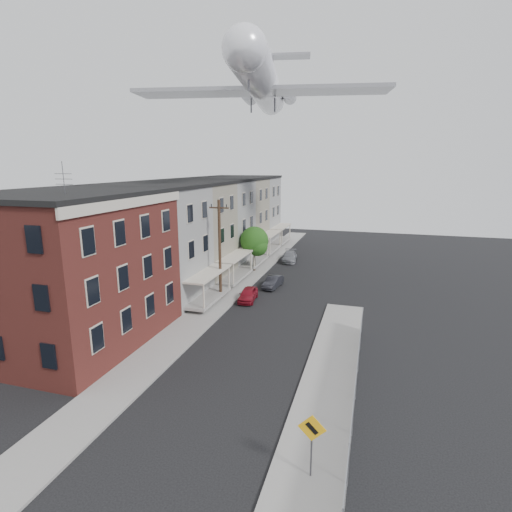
{
  "coord_description": "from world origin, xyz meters",
  "views": [
    {
      "loc": [
        7.32,
        -14.32,
        11.97
      ],
      "look_at": [
        0.73,
        7.96,
        6.63
      ],
      "focal_mm": 28.0,
      "sensor_mm": 36.0,
      "label": 1
    }
  ],
  "objects_px": {
    "airplane": "(263,84)",
    "street_tree": "(255,242)",
    "car_far": "(290,256)",
    "utility_pole": "(220,249)",
    "car_near": "(248,294)",
    "car_mid": "(273,282)",
    "warning_sign": "(312,436)"
  },
  "relations": [
    {
      "from": "utility_pole",
      "to": "airplane",
      "type": "distance_m",
      "value": 17.66
    },
    {
      "from": "car_near",
      "to": "car_far",
      "type": "relative_size",
      "value": 0.8
    },
    {
      "from": "airplane",
      "to": "car_near",
      "type": "bearing_deg",
      "value": -82.53
    },
    {
      "from": "car_near",
      "to": "car_mid",
      "type": "bearing_deg",
      "value": 69.88
    },
    {
      "from": "car_far",
      "to": "utility_pole",
      "type": "bearing_deg",
      "value": -108.49
    },
    {
      "from": "warning_sign",
      "to": "street_tree",
      "type": "bearing_deg",
      "value": 110.58
    },
    {
      "from": "warning_sign",
      "to": "utility_pole",
      "type": "bearing_deg",
      "value": 120.48
    },
    {
      "from": "car_far",
      "to": "airplane",
      "type": "distance_m",
      "value": 20.53
    },
    {
      "from": "warning_sign",
      "to": "airplane",
      "type": "distance_m",
      "value": 34.64
    },
    {
      "from": "utility_pole",
      "to": "airplane",
      "type": "height_order",
      "value": "airplane"
    },
    {
      "from": "street_tree",
      "to": "airplane",
      "type": "relative_size",
      "value": 0.18
    },
    {
      "from": "utility_pole",
      "to": "car_mid",
      "type": "bearing_deg",
      "value": 51.33
    },
    {
      "from": "utility_pole",
      "to": "car_far",
      "type": "height_order",
      "value": "utility_pole"
    },
    {
      "from": "street_tree",
      "to": "car_far",
      "type": "distance_m",
      "value": 7.21
    },
    {
      "from": "street_tree",
      "to": "car_near",
      "type": "distance_m",
      "value": 10.4
    },
    {
      "from": "utility_pole",
      "to": "car_mid",
      "type": "distance_m",
      "value": 7.27
    },
    {
      "from": "airplane",
      "to": "utility_pole",
      "type": "bearing_deg",
      "value": -98.97
    },
    {
      "from": "street_tree",
      "to": "car_far",
      "type": "height_order",
      "value": "street_tree"
    },
    {
      "from": "street_tree",
      "to": "car_far",
      "type": "bearing_deg",
      "value": 65.65
    },
    {
      "from": "warning_sign",
      "to": "airplane",
      "type": "relative_size",
      "value": 0.1
    },
    {
      "from": "warning_sign",
      "to": "car_near",
      "type": "distance_m",
      "value": 21.1
    },
    {
      "from": "car_near",
      "to": "warning_sign",
      "type": "bearing_deg",
      "value": -71.15
    },
    {
      "from": "airplane",
      "to": "car_far",
      "type": "bearing_deg",
      "value": 76.79
    },
    {
      "from": "car_near",
      "to": "car_mid",
      "type": "xyz_separation_m",
      "value": [
        1.18,
        4.5,
        -0.02
      ]
    },
    {
      "from": "utility_pole",
      "to": "car_far",
      "type": "distance_m",
      "value": 16.75
    },
    {
      "from": "street_tree",
      "to": "airplane",
      "type": "xyz_separation_m",
      "value": [
        1.08,
        -0.99,
        16.39
      ]
    },
    {
      "from": "car_mid",
      "to": "car_far",
      "type": "xyz_separation_m",
      "value": [
        -0.68,
        11.28,
        0.06
      ]
    },
    {
      "from": "car_mid",
      "to": "utility_pole",
      "type": "bearing_deg",
      "value": -122.75
    },
    {
      "from": "car_mid",
      "to": "car_far",
      "type": "bearing_deg",
      "value": 99.39
    },
    {
      "from": "street_tree",
      "to": "car_near",
      "type": "xyz_separation_m",
      "value": [
        2.23,
        -9.75,
        -2.86
      ]
    },
    {
      "from": "car_mid",
      "to": "car_far",
      "type": "relative_size",
      "value": 0.8
    },
    {
      "from": "airplane",
      "to": "street_tree",
      "type": "bearing_deg",
      "value": 137.65
    }
  ]
}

